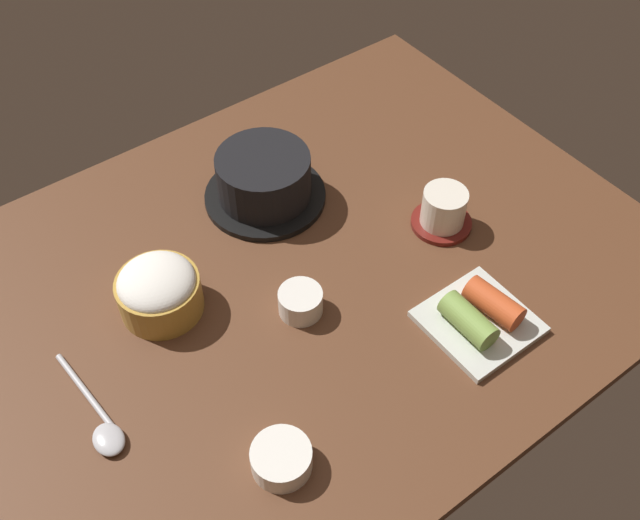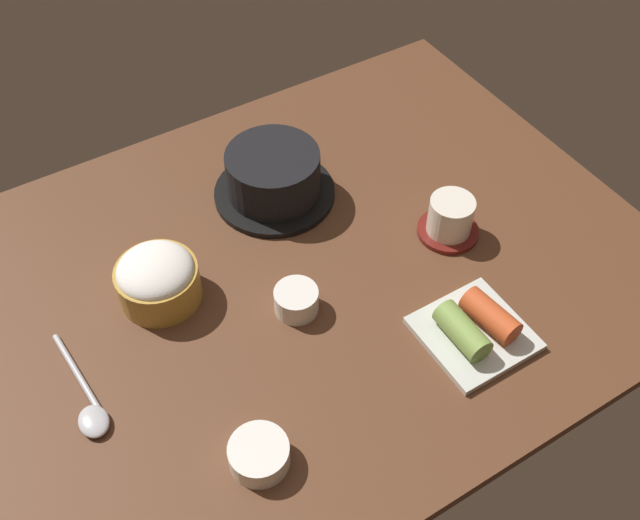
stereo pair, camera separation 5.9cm
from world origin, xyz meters
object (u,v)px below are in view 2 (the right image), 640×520
object	(u,v)px
tea_cup_with_saucer	(450,218)
banchan_cup_center	(296,300)
spoon	(89,407)
rice_bowl	(157,278)
stone_pot	(273,176)
kimchi_plate	(475,328)
side_bowl_near	(259,454)

from	to	relation	value
tea_cup_with_saucer	banchan_cup_center	bearing A→B (deg)	-178.93
banchan_cup_center	spoon	size ratio (longest dim) A/B	0.35
rice_bowl	tea_cup_with_saucer	world-z (taller)	rice_bowl
stone_pot	rice_bowl	distance (cm)	24.75
tea_cup_with_saucer	kimchi_plate	distance (cm)	18.62
banchan_cup_center	side_bowl_near	world-z (taller)	banchan_cup_center
stone_pot	side_bowl_near	distance (cm)	44.20
side_bowl_near	kimchi_plate	bearing A→B (deg)	1.54
stone_pot	kimchi_plate	bearing A→B (deg)	-75.58
tea_cup_with_saucer	banchan_cup_center	xyz separation A→B (cm)	(-26.20, -0.49, -1.12)
rice_bowl	tea_cup_with_saucer	size ratio (longest dim) A/B	1.24
rice_bowl	kimchi_plate	world-z (taller)	rice_bowl
banchan_cup_center	kimchi_plate	distance (cm)	23.82
stone_pot	rice_bowl	xyz separation A→B (cm)	(-22.95, -9.25, -0.24)
tea_cup_with_saucer	spoon	size ratio (longest dim) A/B	0.53
banchan_cup_center	side_bowl_near	distance (cm)	22.41
spoon	banchan_cup_center	bearing A→B (deg)	0.25
stone_pot	rice_bowl	size ratio (longest dim) A/B	1.66
tea_cup_with_saucer	kimchi_plate	xyz separation A→B (cm)	(-8.55, -16.49, -1.30)
banchan_cup_center	stone_pot	bearing A→B (deg)	68.58
banchan_cup_center	side_bowl_near	bearing A→B (deg)	-131.18
rice_bowl	kimchi_plate	distance (cm)	42.63
kimchi_plate	spoon	world-z (taller)	kimchi_plate
side_bowl_near	banchan_cup_center	bearing A→B (deg)	48.82
spoon	rice_bowl	bearing A→B (deg)	38.86
rice_bowl	side_bowl_near	bearing A→B (deg)	-89.96
rice_bowl	banchan_cup_center	distance (cm)	18.87
side_bowl_near	tea_cup_with_saucer	bearing A→B (deg)	22.97
stone_pot	spoon	xyz separation A→B (cm)	(-37.50, -20.97, -3.39)
side_bowl_near	spoon	xyz separation A→B (cm)	(-14.57, 16.74, -1.09)
rice_bowl	side_bowl_near	xyz separation A→B (cm)	(0.02, -28.46, -2.05)
rice_bowl	spoon	size ratio (longest dim) A/B	0.66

